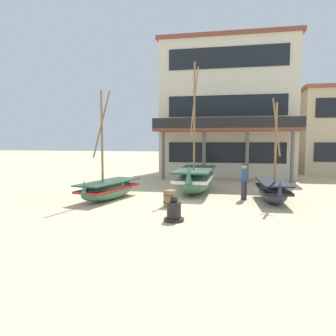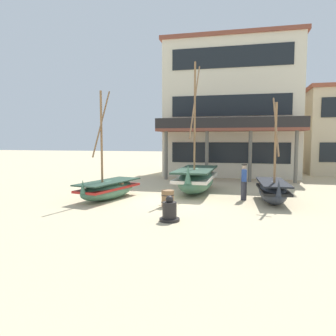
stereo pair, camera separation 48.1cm
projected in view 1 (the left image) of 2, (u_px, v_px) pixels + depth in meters
ground_plane at (164, 200)px, 14.91m from camera, size 120.00×120.00×0.00m
fishing_boat_near_left at (109, 189)px, 14.92m from camera, size 2.11×3.89×5.04m
fishing_boat_centre_large at (195, 179)px, 16.97m from camera, size 1.87×5.00×6.76m
fishing_boat_far_right at (273, 190)px, 14.31m from camera, size 1.32×3.48×4.69m
fisherman_by_hull at (244, 182)px, 14.81m from camera, size 0.26×0.37×1.68m
capstan_winch at (174, 211)px, 10.96m from camera, size 0.70×0.70×0.89m
wooden_barrel at (170, 198)px, 13.28m from camera, size 0.56×0.56×0.70m
harbor_building_main at (227, 110)px, 26.21m from camera, size 10.44×9.04×10.46m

